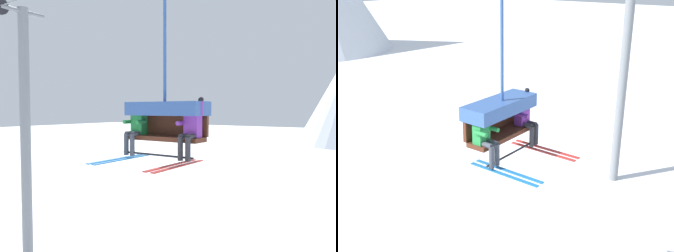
% 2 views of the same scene
% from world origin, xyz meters
% --- Properties ---
extents(lift_tower_near, '(0.36, 1.88, 9.22)m').
position_xyz_m(lift_tower_near, '(-7.87, -0.02, 4.78)').
color(lift_tower_near, slate).
rests_on(lift_tower_near, ground_plane).
extents(chairlift_chair, '(1.86, 0.74, 4.45)m').
position_xyz_m(chairlift_chair, '(-1.22, -0.73, 5.47)').
color(chairlift_chair, '#512819').
extents(skier_green, '(0.46, 1.70, 1.23)m').
position_xyz_m(skier_green, '(-1.94, -0.95, 5.11)').
color(skier_green, '#23843D').
extents(skier_purple, '(0.48, 1.70, 1.34)m').
position_xyz_m(skier_purple, '(-0.50, -0.94, 5.13)').
color(skier_purple, purple).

